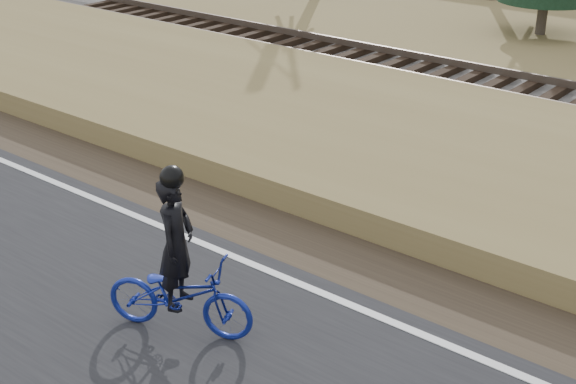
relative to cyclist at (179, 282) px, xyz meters
The scene contains 3 objects.
edge_line 3.79m from the cyclist, 25.80° to the left, with size 120.00×0.12×0.01m, color silver.
shoulder 4.32m from the cyclist, 37.97° to the left, with size 120.00×1.60×0.04m, color #473A2B.
cyclist is the anchor object (origin of this frame).
Camera 1 is at (2.38, -6.62, 5.27)m, focal length 50.00 mm.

